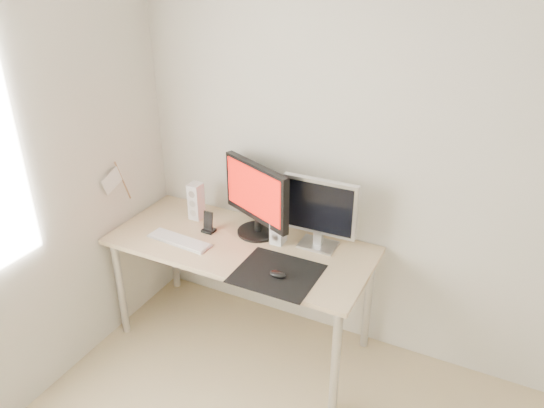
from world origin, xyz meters
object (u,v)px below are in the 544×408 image
(speaker_left, at_px, (196,201))
(mouse, at_px, (278,274))
(main_monitor, at_px, (256,197))
(desk, at_px, (241,254))
(phone_dock, at_px, (208,226))
(keyboard, at_px, (179,240))
(second_monitor, at_px, (319,210))
(speaker_right, at_px, (278,225))

(speaker_left, bearing_deg, mouse, -26.04)
(main_monitor, relative_size, speaker_left, 2.12)
(desk, relative_size, speaker_left, 6.52)
(desk, distance_m, phone_dock, 0.28)
(keyboard, height_order, phone_dock, phone_dock)
(main_monitor, bearing_deg, phone_dock, -157.62)
(mouse, height_order, keyboard, mouse)
(main_monitor, bearing_deg, speaker_left, 179.42)
(second_monitor, height_order, speaker_left, second_monitor)
(keyboard, distance_m, phone_dock, 0.21)
(mouse, relative_size, second_monitor, 0.22)
(mouse, relative_size, phone_dock, 0.72)
(second_monitor, bearing_deg, speaker_right, -163.21)
(phone_dock, bearing_deg, keyboard, -117.47)
(second_monitor, distance_m, keyboard, 0.87)
(second_monitor, distance_m, speaker_left, 0.85)
(mouse, distance_m, speaker_right, 0.38)
(second_monitor, bearing_deg, mouse, -100.17)
(mouse, xyz_separation_m, phone_dock, (-0.61, 0.26, 0.02))
(desk, xyz_separation_m, speaker_left, (-0.42, 0.16, 0.20))
(desk, height_order, keyboard, keyboard)
(desk, height_order, second_monitor, second_monitor)
(keyboard, relative_size, phone_dock, 3.09)
(second_monitor, relative_size, speaker_right, 1.84)
(mouse, height_order, phone_dock, phone_dock)
(mouse, distance_m, second_monitor, 0.46)
(mouse, distance_m, phone_dock, 0.66)
(second_monitor, bearing_deg, phone_dock, -167.99)
(speaker_right, xyz_separation_m, keyboard, (-0.54, -0.26, -0.12))
(mouse, relative_size, speaker_right, 0.40)
(mouse, height_order, speaker_left, speaker_left)
(desk, xyz_separation_m, speaker_right, (0.20, 0.11, 0.20))
(speaker_right, relative_size, phone_dock, 1.78)
(speaker_right, height_order, phone_dock, speaker_right)
(mouse, distance_m, speaker_left, 0.87)
(keyboard, xyz_separation_m, phone_dock, (0.09, 0.18, 0.03))
(speaker_right, bearing_deg, main_monitor, 166.28)
(phone_dock, bearing_deg, speaker_right, 9.48)
(speaker_left, distance_m, keyboard, 0.33)
(desk, bearing_deg, keyboard, -157.31)
(main_monitor, distance_m, speaker_right, 0.22)
(desk, bearing_deg, mouse, -31.48)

